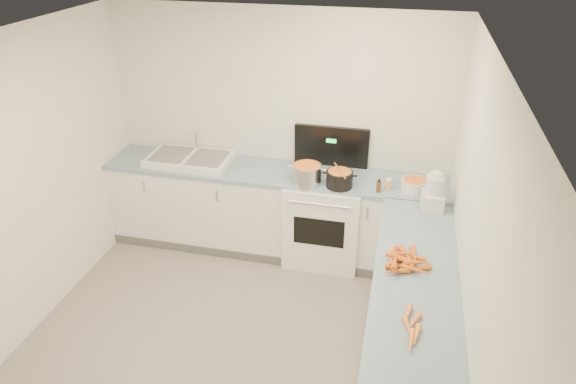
% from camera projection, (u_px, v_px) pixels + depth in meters
% --- Properties ---
extents(floor, '(3.50, 4.00, 0.00)m').
position_uv_depth(floor, '(222.00, 363.00, 4.20)').
color(floor, gray).
rests_on(floor, ground).
extents(ceiling, '(3.50, 4.00, 0.00)m').
position_uv_depth(ceiling, '(195.00, 56.00, 3.00)').
color(ceiling, silver).
rests_on(ceiling, ground).
extents(wall_back, '(3.50, 0.00, 2.50)m').
position_uv_depth(wall_back, '(280.00, 132.00, 5.31)').
color(wall_back, silver).
rests_on(wall_back, ground).
extents(wall_right, '(0.00, 4.00, 2.50)m').
position_uv_depth(wall_right, '(471.00, 270.00, 3.25)').
color(wall_right, silver).
rests_on(wall_right, ground).
extents(counter_back, '(3.50, 0.62, 0.94)m').
position_uv_depth(counter_back, '(273.00, 211.00, 5.43)').
color(counter_back, white).
rests_on(counter_back, ground).
extents(counter_right, '(0.62, 2.20, 0.94)m').
position_uv_depth(counter_right, '(410.00, 323.00, 3.94)').
color(counter_right, white).
rests_on(counter_right, ground).
extents(stove, '(0.76, 0.65, 1.36)m').
position_uv_depth(stove, '(324.00, 217.00, 5.30)').
color(stove, white).
rests_on(stove, ground).
extents(sink, '(0.86, 0.52, 0.31)m').
position_uv_depth(sink, '(190.00, 159.00, 5.37)').
color(sink, white).
rests_on(sink, counter_back).
extents(steel_pot, '(0.36, 0.36, 0.21)m').
position_uv_depth(steel_pot, '(307.00, 175.00, 4.93)').
color(steel_pot, silver).
rests_on(steel_pot, stove).
extents(black_pot, '(0.29, 0.29, 0.18)m').
position_uv_depth(black_pot, '(339.00, 180.00, 4.87)').
color(black_pot, black).
rests_on(black_pot, stove).
extents(wooden_spoon, '(0.16, 0.32, 0.01)m').
position_uv_depth(wooden_spoon, '(340.00, 171.00, 4.82)').
color(wooden_spoon, '#AD7A47').
rests_on(wooden_spoon, black_pot).
extents(mixing_bowl, '(0.32, 0.32, 0.11)m').
position_uv_depth(mixing_bowl, '(414.00, 185.00, 4.81)').
color(mixing_bowl, white).
rests_on(mixing_bowl, counter_back).
extents(extract_bottle, '(0.04, 0.04, 0.11)m').
position_uv_depth(extract_bottle, '(379.00, 187.00, 4.78)').
color(extract_bottle, '#593319').
rests_on(extract_bottle, counter_back).
extents(spice_jar, '(0.06, 0.06, 0.10)m').
position_uv_depth(spice_jar, '(388.00, 185.00, 4.82)').
color(spice_jar, '#E5B266').
rests_on(spice_jar, counter_back).
extents(food_processor, '(0.20, 0.23, 0.35)m').
position_uv_depth(food_processor, '(434.00, 193.00, 4.47)').
color(food_processor, white).
rests_on(food_processor, counter_right).
extents(carrot_pile, '(0.35, 0.39, 0.09)m').
position_uv_depth(carrot_pile, '(405.00, 260.00, 3.80)').
color(carrot_pile, orange).
rests_on(carrot_pile, counter_right).
extents(peeled_carrots, '(0.13, 0.43, 0.04)m').
position_uv_depth(peeled_carrots, '(411.00, 328.00, 3.20)').
color(peeled_carrots, orange).
rests_on(peeled_carrots, counter_right).
extents(peelings, '(0.16, 0.19, 0.01)m').
position_uv_depth(peelings, '(173.00, 156.00, 5.34)').
color(peelings, tan).
rests_on(peelings, sink).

